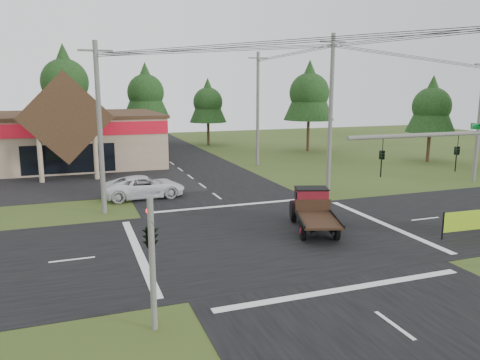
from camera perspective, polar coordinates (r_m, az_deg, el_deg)
name	(u,v)px	position (r m, az deg, el deg)	size (l,w,h in m)	color
ground	(272,237)	(24.94, 3.98, -6.94)	(120.00, 120.00, 0.00)	#324518
road_ns	(272,237)	(24.94, 3.98, -6.92)	(12.00, 120.00, 0.02)	black
road_ew	(272,237)	(24.94, 3.98, -6.91)	(120.00, 12.00, 0.02)	black
parking_apron	(18,186)	(41.61, -25.49, -0.63)	(28.00, 14.00, 0.02)	black
cvs_building	(7,139)	(51.82, -26.56, 4.50)	(30.40, 18.20, 9.19)	gray
traffic_signal_corner	(150,224)	(15.09, -10.93, -5.26)	(0.53, 2.48, 4.40)	#595651
utility_pole_nw	(100,127)	(29.80, -16.72, 6.17)	(2.00, 0.30, 10.50)	#595651
utility_pole_ne	(331,114)	(34.56, 10.99, 7.90)	(2.00, 0.30, 11.50)	#595651
utility_pole_far	(479,119)	(43.44, 27.15, 6.65)	(2.00, 0.30, 10.20)	#595651
utility_pole_n	(258,108)	(47.13, 2.18, 8.73)	(2.00, 0.30, 11.20)	#595651
tree_row_c	(65,80)	(62.67, -20.60, 11.37)	(7.28, 7.28, 13.13)	#332316
tree_row_d	(146,91)	(64.39, -11.44, 10.63)	(6.16, 6.16, 11.11)	#332316
tree_row_e	(208,101)	(64.16, -3.94, 9.62)	(5.04, 5.04, 9.09)	#332316
tree_side_ne	(309,91)	(58.59, 8.45, 10.69)	(6.16, 6.16, 11.11)	#332316
tree_side_e_near	(432,105)	(53.35, 22.34, 8.51)	(5.04, 5.04, 9.09)	#332316
antique_flatbed_truck	(314,211)	(25.92, 9.07, -3.77)	(2.05, 5.37, 2.25)	maroon
roadside_banner	(476,223)	(27.79, 26.84, -4.65)	(4.34, 0.13, 1.48)	#7EA816
white_pickup	(144,187)	(34.10, -11.61, -0.81)	(2.64, 5.74, 1.59)	white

